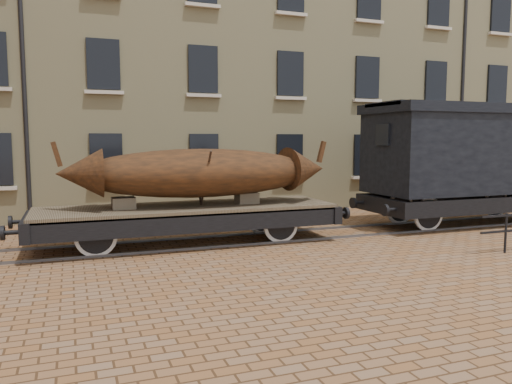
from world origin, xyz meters
name	(u,v)px	position (x,y,z in m)	size (l,w,h in m)	color
ground	(326,234)	(0.00, 0.00, 0.00)	(90.00, 90.00, 0.00)	brown
warehouse_cream	(285,55)	(3.00, 9.99, 7.00)	(40.00, 10.19, 14.00)	#CCBE86
rail_track	(326,233)	(0.00, 0.00, 0.03)	(30.00, 1.52, 0.06)	#59595E
flatcar_wagon	(188,214)	(-4.24, 0.00, 0.84)	(8.94, 2.43, 1.35)	brown
iron_boat	(201,173)	(-3.87, 0.00, 1.94)	(7.50, 2.18, 1.75)	#522B12
goods_van	(468,150)	(5.26, 0.00, 2.50)	(7.72, 2.81, 3.99)	black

